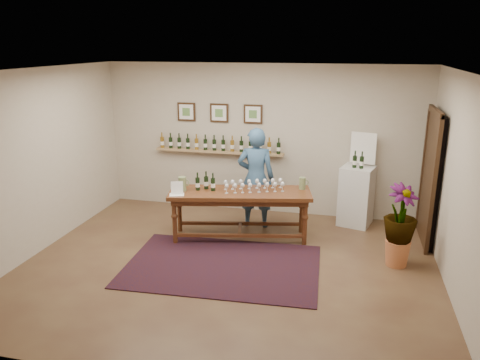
% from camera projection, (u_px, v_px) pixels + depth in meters
% --- Properties ---
extents(ground, '(6.00, 6.00, 0.00)m').
position_uv_depth(ground, '(227.00, 267.00, 6.82)').
color(ground, '#4E3022').
rests_on(ground, ground).
extents(room_shell, '(6.00, 6.00, 6.00)m').
position_uv_depth(room_shell, '(378.00, 170.00, 7.77)').
color(room_shell, beige).
rests_on(room_shell, ground).
extents(rug, '(2.89, 2.00, 0.01)m').
position_uv_depth(rug, '(222.00, 266.00, 6.85)').
color(rug, '#41140B').
rests_on(rug, ground).
extents(tasting_table, '(2.41, 1.20, 0.82)m').
position_uv_depth(tasting_table, '(240.00, 198.00, 7.67)').
color(tasting_table, '#432310').
rests_on(tasting_table, ground).
extents(table_glasses, '(1.24, 0.69, 0.17)m').
position_uv_depth(table_glasses, '(254.00, 185.00, 7.66)').
color(table_glasses, silver).
rests_on(table_glasses, tasting_table).
extents(table_bottles, '(0.32, 0.21, 0.32)m').
position_uv_depth(table_bottles, '(206.00, 180.00, 7.68)').
color(table_bottles, black).
rests_on(table_bottles, tasting_table).
extents(pitcher_left, '(0.17, 0.17, 0.23)m').
position_uv_depth(pitcher_left, '(182.00, 184.00, 7.63)').
color(pitcher_left, '#707F4F').
rests_on(pitcher_left, tasting_table).
extents(pitcher_right, '(0.16, 0.16, 0.20)m').
position_uv_depth(pitcher_right, '(302.00, 183.00, 7.72)').
color(pitcher_right, '#707F4F').
rests_on(pitcher_right, tasting_table).
extents(menu_card, '(0.28, 0.24, 0.21)m').
position_uv_depth(menu_card, '(177.00, 188.00, 7.45)').
color(menu_card, white).
rests_on(menu_card, tasting_table).
extents(display_pedestal, '(0.65, 0.65, 1.07)m').
position_uv_depth(display_pedestal, '(356.00, 196.00, 8.31)').
color(display_pedestal, silver).
rests_on(display_pedestal, ground).
extents(pedestal_bottles, '(0.31, 0.15, 0.30)m').
position_uv_depth(pedestal_bottles, '(358.00, 160.00, 8.04)').
color(pedestal_bottles, black).
rests_on(pedestal_bottles, display_pedestal).
extents(info_sign, '(0.44, 0.14, 0.61)m').
position_uv_depth(info_sign, '(363.00, 148.00, 8.19)').
color(info_sign, white).
rests_on(info_sign, display_pedestal).
extents(potted_plant, '(0.79, 0.79, 1.06)m').
position_uv_depth(potted_plant, '(400.00, 226.00, 6.72)').
color(potted_plant, '#BD6A3F').
rests_on(potted_plant, ground).
extents(person, '(0.69, 0.49, 1.77)m').
position_uv_depth(person, '(256.00, 178.00, 8.14)').
color(person, '#325478').
rests_on(person, ground).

